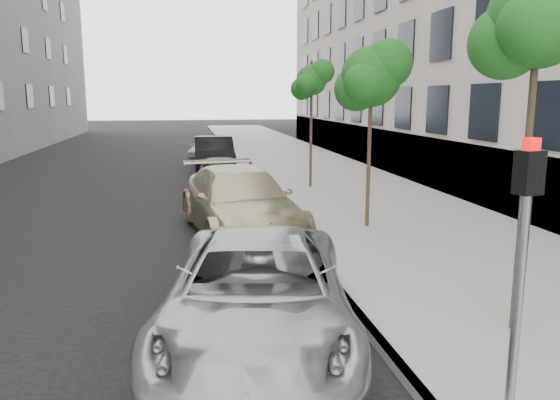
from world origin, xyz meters
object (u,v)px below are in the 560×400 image
object	(u,v)px
tree_near	(541,18)
minivan	(257,294)
tree_far	(312,81)
tree_mid	(372,76)
sedan_rear	(208,149)
sedan_blue	(222,174)
sedan_black	(214,155)
suv	(240,202)
signal_pole	(522,250)

from	to	relation	value
tree_near	minivan	size ratio (longest dim) A/B	0.94
tree_far	tree_mid	bearing A→B (deg)	-90.00
tree_far	sedan_rear	world-z (taller)	tree_far
sedan_blue	sedan_rear	world-z (taller)	sedan_blue
sedan_blue	sedan_black	distance (m)	5.05
tree_near	sedan_rear	distance (m)	24.26
suv	sedan_blue	size ratio (longest dim) A/B	1.53
tree_mid	minivan	size ratio (longest dim) A/B	0.86
tree_mid	tree_near	bearing A→B (deg)	-90.00
tree_mid	minivan	distance (m)	7.84
sedan_rear	tree_near	bearing A→B (deg)	-73.39
signal_pole	minivan	xyz separation A→B (m)	(-2.27, 2.52, -1.22)
tree_far	sedan_blue	size ratio (longest dim) A/B	1.22
tree_far	signal_pole	xyz separation A→B (m)	(-1.45, -15.13, -2.05)
suv	sedan_rear	distance (m)	17.07
tree_near	sedan_blue	world-z (taller)	tree_near
tree_mid	sedan_black	world-z (taller)	tree_mid
tree_mid	sedan_rear	size ratio (longest dim) A/B	1.08
sedan_blue	sedan_rear	distance (m)	10.34
signal_pole	tree_far	bearing A→B (deg)	70.84
tree_far	signal_pole	world-z (taller)	tree_far
tree_near	minivan	distance (m)	5.27
sedan_rear	minivan	bearing A→B (deg)	-82.33
suv	sedan_black	size ratio (longest dim) A/B	1.17
sedan_blue	sedan_black	bearing A→B (deg)	87.88
sedan_blue	tree_far	bearing A→B (deg)	-8.66
tree_mid	signal_pole	size ratio (longest dim) A/B	1.60
signal_pole	sedan_black	xyz separation A→B (m)	(-1.88, 20.56, -1.17)
tree_far	sedan_black	distance (m)	7.14
tree_near	signal_pole	distance (m)	3.58
sedan_blue	tree_near	bearing A→B (deg)	-78.16
tree_far	sedan_black	xyz separation A→B (m)	(-3.33, 5.43, -3.21)
sedan_black	sedan_rear	distance (m)	5.29
tree_mid	minivan	bearing A→B (deg)	-121.34
suv	minivan	bearing A→B (deg)	-101.51
tree_near	minivan	xyz separation A→B (m)	(-3.72, 0.39, -3.71)
tree_near	sedan_blue	bearing A→B (deg)	103.96
signal_pole	sedan_rear	world-z (taller)	signal_pole
sedan_rear	tree_mid	bearing A→B (deg)	-70.38
tree_mid	sedan_rear	bearing A→B (deg)	101.13
tree_mid	signal_pole	distance (m)	8.97
tree_near	sedan_black	bearing A→B (deg)	100.23
signal_pole	suv	size ratio (longest dim) A/B	0.50
tree_near	sedan_blue	distance (m)	14.31
tree_near	sedan_black	world-z (taller)	tree_near
sedan_rear	sedan_blue	bearing A→B (deg)	-81.18
tree_far	sedan_rear	size ratio (longest dim) A/B	1.06
tree_near	suv	size ratio (longest dim) A/B	0.89
tree_mid	sedan_black	bearing A→B (deg)	105.58
tree_far	sedan_black	bearing A→B (deg)	121.48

